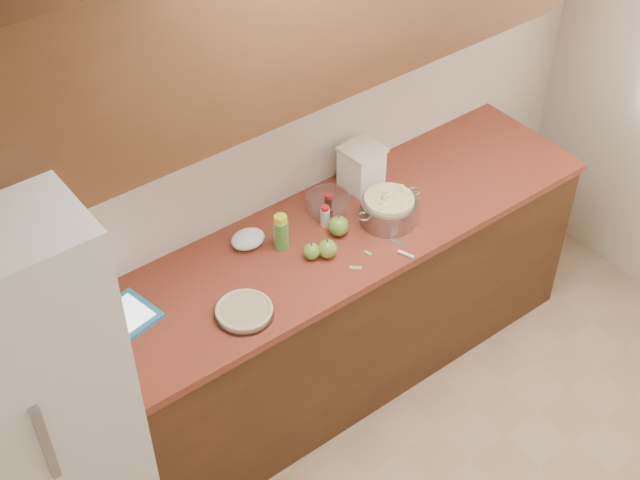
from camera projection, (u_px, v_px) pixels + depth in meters
room_shell at (621, 399)px, 2.72m from camera, size 3.60×3.60×3.60m
counter_run at (325, 311)px, 4.15m from camera, size 2.64×0.68×0.92m
upper_cabinets at (301, 5)px, 3.25m from camera, size 2.60×0.34×0.70m
fridge at (14, 409)px, 3.19m from camera, size 0.70×0.70×1.80m
pie at (244, 311)px, 3.49m from camera, size 0.24×0.24×0.04m
colander at (389, 210)px, 3.90m from camera, size 0.34×0.25×0.13m
flour_canister at (361, 167)px, 4.05m from camera, size 0.19×0.19×0.21m
tablet at (119, 321)px, 3.47m from camera, size 0.32×0.27×0.02m
paring_knife at (405, 252)px, 3.77m from camera, size 0.07×0.15×0.01m
lemon_bottle at (281, 233)px, 3.75m from camera, size 0.06×0.06×0.17m
cinnamon_shaker at (325, 216)px, 3.88m from camera, size 0.04×0.04×0.10m
vanilla_bottle at (329, 204)px, 3.95m from camera, size 0.03×0.03×0.10m
mixing_bowl at (328, 202)px, 3.97m from camera, size 0.20×0.20×0.07m
paper_towel at (248, 239)px, 3.79m from camera, size 0.18×0.17×0.06m
apple_left at (312, 251)px, 3.73m from camera, size 0.07×0.07×0.08m
apple_center at (339, 226)px, 3.84m from camera, size 0.09×0.09×0.10m
apple_front at (327, 249)px, 3.73m from camera, size 0.08×0.08×0.09m
peel_a at (370, 223)px, 3.92m from camera, size 0.04×0.03×0.00m
peel_b at (368, 253)px, 3.77m from camera, size 0.02×0.04×0.00m
peel_c at (371, 227)px, 3.90m from camera, size 0.05×0.05×0.00m
peel_d at (356, 268)px, 3.71m from camera, size 0.05×0.05×0.00m
peel_e at (329, 250)px, 3.79m from camera, size 0.03×0.03×0.00m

